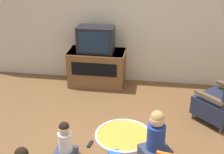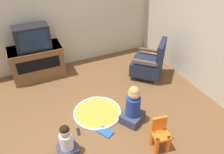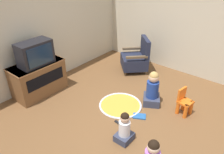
{
  "view_description": "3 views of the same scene",
  "coord_description": "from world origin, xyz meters",
  "px_view_note": "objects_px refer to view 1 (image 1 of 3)",
  "views": [
    {
      "loc": [
        0.72,
        -3.33,
        2.68
      ],
      "look_at": [
        0.14,
        0.55,
        0.87
      ],
      "focal_mm": 50.0,
      "sensor_mm": 36.0,
      "label": 1
    },
    {
      "loc": [
        -0.63,
        -2.25,
        2.68
      ],
      "look_at": [
        0.58,
        0.35,
        0.73
      ],
      "focal_mm": 35.0,
      "sensor_mm": 36.0,
      "label": 2
    },
    {
      "loc": [
        -2.47,
        -1.64,
        2.63
      ],
      "look_at": [
        0.13,
        0.47,
        0.72
      ],
      "focal_mm": 35.0,
      "sensor_mm": 36.0,
      "label": 3
    }
  ],
  "objects_px": {
    "tv_cabinet": "(97,67)",
    "child_watching_left": "(65,143)",
    "remote_control": "(90,144)",
    "black_armchair": "(222,103)",
    "television": "(96,40)",
    "child_watching_right": "(156,138)"
  },
  "relations": [
    {
      "from": "television",
      "to": "black_armchair",
      "type": "distance_m",
      "value": 2.43
    },
    {
      "from": "television",
      "to": "tv_cabinet",
      "type": "bearing_deg",
      "value": 90.0
    },
    {
      "from": "tv_cabinet",
      "to": "television",
      "type": "bearing_deg",
      "value": -90.0
    },
    {
      "from": "tv_cabinet",
      "to": "remote_control",
      "type": "xyz_separation_m",
      "value": [
        0.27,
        -1.9,
        -0.35
      ]
    },
    {
      "from": "remote_control",
      "to": "television",
      "type": "bearing_deg",
      "value": 17.04
    },
    {
      "from": "tv_cabinet",
      "to": "child_watching_left",
      "type": "xyz_separation_m",
      "value": [
        0.02,
        -2.22,
        -0.12
      ]
    },
    {
      "from": "black_armchair",
      "to": "child_watching_left",
      "type": "distance_m",
      "value": 2.45
    },
    {
      "from": "child_watching_right",
      "to": "tv_cabinet",
      "type": "bearing_deg",
      "value": 89.45
    },
    {
      "from": "child_watching_right",
      "to": "black_armchair",
      "type": "bearing_deg",
      "value": 16.21
    },
    {
      "from": "child_watching_right",
      "to": "remote_control",
      "type": "height_order",
      "value": "child_watching_right"
    },
    {
      "from": "child_watching_right",
      "to": "remote_control",
      "type": "relative_size",
      "value": 4.56
    },
    {
      "from": "tv_cabinet",
      "to": "remote_control",
      "type": "relative_size",
      "value": 6.89
    },
    {
      "from": "tv_cabinet",
      "to": "child_watching_left",
      "type": "height_order",
      "value": "tv_cabinet"
    },
    {
      "from": "black_armchair",
      "to": "tv_cabinet",
      "type": "bearing_deg",
      "value": -70.46
    },
    {
      "from": "child_watching_left",
      "to": "black_armchair",
      "type": "bearing_deg",
      "value": 29.01
    },
    {
      "from": "tv_cabinet",
      "to": "child_watching_right",
      "type": "distance_m",
      "value": 2.36
    },
    {
      "from": "tv_cabinet",
      "to": "television",
      "type": "distance_m",
      "value": 0.57
    },
    {
      "from": "television",
      "to": "child_watching_left",
      "type": "relative_size",
      "value": 1.22
    },
    {
      "from": "tv_cabinet",
      "to": "black_armchair",
      "type": "relative_size",
      "value": 1.23
    },
    {
      "from": "tv_cabinet",
      "to": "remote_control",
      "type": "distance_m",
      "value": 1.95
    },
    {
      "from": "television",
      "to": "child_watching_right",
      "type": "height_order",
      "value": "television"
    },
    {
      "from": "tv_cabinet",
      "to": "child_watching_left",
      "type": "bearing_deg",
      "value": -89.57
    }
  ]
}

